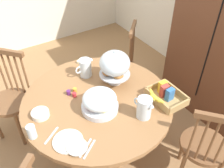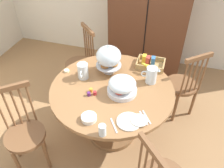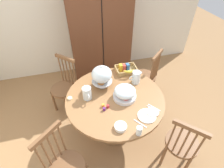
{
  "view_description": "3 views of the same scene",
  "coord_description": "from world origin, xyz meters",
  "px_view_note": "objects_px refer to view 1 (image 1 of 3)",
  "views": [
    {
      "loc": [
        1.41,
        -0.71,
        2.17
      ],
      "look_at": [
        0.06,
        0.16,
        0.84
      ],
      "focal_mm": 39.08,
      "sensor_mm": 36.0,
      "label": 1
    },
    {
      "loc": [
        0.57,
        -1.71,
        2.29
      ],
      "look_at": [
        0.06,
        0.01,
        0.79
      ],
      "focal_mm": 36.65,
      "sensor_mm": 36.0,
      "label": 2
    },
    {
      "loc": [
        -0.4,
        -1.54,
        2.38
      ],
      "look_at": [
        0.06,
        0.16,
        0.84
      ],
      "focal_mm": 28.2,
      "sensor_mm": 36.0,
      "label": 3
    }
  ],
  "objects_px": {
    "pastry_stand_with_dome": "(115,64)",
    "cereal_basket": "(165,95)",
    "windsor_chair_by_cabinet": "(12,100)",
    "cereal_bowl": "(40,114)",
    "windsor_chair_far_side": "(204,148)",
    "fruit_platter_covered": "(100,102)",
    "windsor_chair_near_window": "(120,65)",
    "china_plate_small": "(77,147)",
    "milk_pitcher": "(144,109)",
    "butter_dish": "(80,62)",
    "dining_table": "(98,115)",
    "orange_juice_pitcher": "(85,69)",
    "drinking_glass": "(32,132)",
    "china_plate_large": "(68,141)"
  },
  "relations": [
    {
      "from": "fruit_platter_covered",
      "to": "pastry_stand_with_dome",
      "type": "bearing_deg",
      "value": 128.39
    },
    {
      "from": "windsor_chair_far_side",
      "to": "drinking_glass",
      "type": "bearing_deg",
      "value": -117.83
    },
    {
      "from": "drinking_glass",
      "to": "butter_dish",
      "type": "xyz_separation_m",
      "value": [
        -0.67,
        0.71,
        -0.04
      ]
    },
    {
      "from": "orange_juice_pitcher",
      "to": "cereal_bowl",
      "type": "relative_size",
      "value": 1.41
    },
    {
      "from": "milk_pitcher",
      "to": "drinking_glass",
      "type": "height_order",
      "value": "milk_pitcher"
    },
    {
      "from": "windsor_chair_by_cabinet",
      "to": "drinking_glass",
      "type": "bearing_deg",
      "value": 0.73
    },
    {
      "from": "windsor_chair_far_side",
      "to": "orange_juice_pitcher",
      "type": "bearing_deg",
      "value": -153.89
    },
    {
      "from": "orange_juice_pitcher",
      "to": "china_plate_small",
      "type": "xyz_separation_m",
      "value": [
        0.71,
        -0.44,
        -0.06
      ]
    },
    {
      "from": "china_plate_small",
      "to": "milk_pitcher",
      "type": "bearing_deg",
      "value": 89.53
    },
    {
      "from": "china_plate_large",
      "to": "cereal_basket",
      "type": "bearing_deg",
      "value": 87.99
    },
    {
      "from": "cereal_bowl",
      "to": "dining_table",
      "type": "bearing_deg",
      "value": 81.64
    },
    {
      "from": "dining_table",
      "to": "china_plate_large",
      "type": "xyz_separation_m",
      "value": [
        0.28,
        -0.4,
        0.2
      ]
    },
    {
      "from": "orange_juice_pitcher",
      "to": "milk_pitcher",
      "type": "distance_m",
      "value": 0.73
    },
    {
      "from": "orange_juice_pitcher",
      "to": "drinking_glass",
      "type": "relative_size",
      "value": 1.79
    },
    {
      "from": "milk_pitcher",
      "to": "china_plate_large",
      "type": "xyz_separation_m",
      "value": [
        -0.09,
        -0.61,
        -0.08
      ]
    },
    {
      "from": "cereal_basket",
      "to": "butter_dish",
      "type": "height_order",
      "value": "cereal_basket"
    },
    {
      "from": "dining_table",
      "to": "milk_pitcher",
      "type": "distance_m",
      "value": 0.51
    },
    {
      "from": "fruit_platter_covered",
      "to": "windsor_chair_near_window",
      "type": "bearing_deg",
      "value": 137.05
    },
    {
      "from": "orange_juice_pitcher",
      "to": "cereal_basket",
      "type": "relative_size",
      "value": 0.62
    },
    {
      "from": "pastry_stand_with_dome",
      "to": "china_plate_small",
      "type": "xyz_separation_m",
      "value": [
        0.47,
        -0.62,
        -0.18
      ]
    },
    {
      "from": "pastry_stand_with_dome",
      "to": "cereal_basket",
      "type": "height_order",
      "value": "pastry_stand_with_dome"
    },
    {
      "from": "windsor_chair_far_side",
      "to": "pastry_stand_with_dome",
      "type": "relative_size",
      "value": 2.83
    },
    {
      "from": "windsor_chair_near_window",
      "to": "drinking_glass",
      "type": "height_order",
      "value": "windsor_chair_near_window"
    },
    {
      "from": "fruit_platter_covered",
      "to": "china_plate_small",
      "type": "bearing_deg",
      "value": -53.32
    },
    {
      "from": "dining_table",
      "to": "fruit_platter_covered",
      "type": "xyz_separation_m",
      "value": [
        0.12,
        -0.04,
        0.28
      ]
    },
    {
      "from": "pastry_stand_with_dome",
      "to": "china_plate_large",
      "type": "xyz_separation_m",
      "value": [
        0.39,
        -0.65,
        -0.19
      ]
    },
    {
      "from": "orange_juice_pitcher",
      "to": "drinking_glass",
      "type": "xyz_separation_m",
      "value": [
        0.44,
        -0.67,
        -0.02
      ]
    },
    {
      "from": "windsor_chair_far_side",
      "to": "china_plate_large",
      "type": "bearing_deg",
      "value": -114.32
    },
    {
      "from": "china_plate_large",
      "to": "windsor_chair_by_cabinet",
      "type": "bearing_deg",
      "value": -168.35
    },
    {
      "from": "dining_table",
      "to": "pastry_stand_with_dome",
      "type": "relative_size",
      "value": 3.75
    },
    {
      "from": "windsor_chair_by_cabinet",
      "to": "china_plate_small",
      "type": "distance_m",
      "value": 1.15
    },
    {
      "from": "windsor_chair_far_side",
      "to": "cereal_bowl",
      "type": "relative_size",
      "value": 6.96
    },
    {
      "from": "milk_pitcher",
      "to": "butter_dish",
      "type": "xyz_separation_m",
      "value": [
        -0.94,
        -0.09,
        -0.07
      ]
    },
    {
      "from": "orange_juice_pitcher",
      "to": "milk_pitcher",
      "type": "relative_size",
      "value": 0.99
    },
    {
      "from": "cereal_basket",
      "to": "china_plate_small",
      "type": "xyz_separation_m",
      "value": [
        0.05,
        -0.85,
        -0.03
      ]
    },
    {
      "from": "cereal_basket",
      "to": "drinking_glass",
      "type": "distance_m",
      "value": 1.1
    },
    {
      "from": "dining_table",
      "to": "cereal_bowl",
      "type": "relative_size",
      "value": 9.2
    },
    {
      "from": "windsor_chair_by_cabinet",
      "to": "cereal_bowl",
      "type": "bearing_deg",
      "value": 11.16
    },
    {
      "from": "cereal_basket",
      "to": "windsor_chair_far_side",
      "type": "bearing_deg",
      "value": 15.75
    },
    {
      "from": "cereal_bowl",
      "to": "drinking_glass",
      "type": "xyz_separation_m",
      "value": [
        0.17,
        -0.12,
        0.03
      ]
    },
    {
      "from": "drinking_glass",
      "to": "windsor_chair_far_side",
      "type": "bearing_deg",
      "value": 62.17
    },
    {
      "from": "china_plate_large",
      "to": "windsor_chair_near_window",
      "type": "bearing_deg",
      "value": 130.89
    },
    {
      "from": "windsor_chair_near_window",
      "to": "china_plate_small",
      "type": "relative_size",
      "value": 6.5
    },
    {
      "from": "windsor_chair_far_side",
      "to": "china_plate_small",
      "type": "distance_m",
      "value": 1.08
    },
    {
      "from": "pastry_stand_with_dome",
      "to": "milk_pitcher",
      "type": "xyz_separation_m",
      "value": [
        0.48,
        -0.04,
        -0.12
      ]
    },
    {
      "from": "pastry_stand_with_dome",
      "to": "butter_dish",
      "type": "relative_size",
      "value": 5.73
    },
    {
      "from": "dining_table",
      "to": "pastry_stand_with_dome",
      "type": "height_order",
      "value": "pastry_stand_with_dome"
    },
    {
      "from": "windsor_chair_by_cabinet",
      "to": "cereal_basket",
      "type": "height_order",
      "value": "windsor_chair_by_cabinet"
    },
    {
      "from": "milk_pitcher",
      "to": "cereal_basket",
      "type": "xyz_separation_m",
      "value": [
        -0.06,
        0.27,
        -0.04
      ]
    },
    {
      "from": "windsor_chair_far_side",
      "to": "cereal_basket",
      "type": "relative_size",
      "value": 3.09
    }
  ]
}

